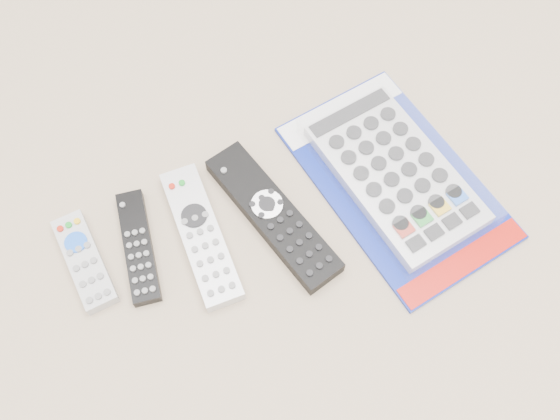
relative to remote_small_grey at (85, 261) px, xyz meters
name	(u,v)px	position (x,y,z in m)	size (l,w,h in m)	color
remote_small_grey	(85,261)	(0.00, 0.00, 0.00)	(0.05, 0.14, 0.02)	#A5A5A8
remote_slim_black	(138,247)	(0.07, -0.01, 0.00)	(0.07, 0.17, 0.02)	black
remote_silver_dvd	(201,235)	(0.15, -0.03, 0.00)	(0.07, 0.21, 0.02)	silver
remote_large_black	(273,215)	(0.25, -0.05, 0.00)	(0.10, 0.25, 0.03)	black
jumbo_remote_packaged	(396,173)	(0.44, -0.07, 0.01)	(0.24, 0.35, 0.04)	navy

